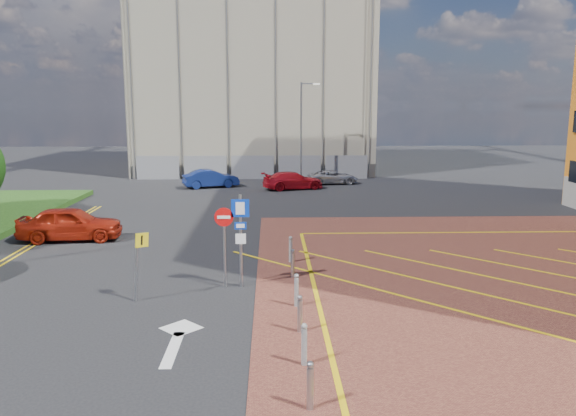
{
  "coord_description": "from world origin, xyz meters",
  "views": [
    {
      "loc": [
        1.52,
        -17.51,
        6.11
      ],
      "look_at": [
        2.18,
        3.53,
        2.28
      ],
      "focal_mm": 35.0,
      "sensor_mm": 36.0,
      "label": 1
    }
  ],
  "objects_px": {
    "lamp_back": "(302,128)",
    "car_red_back": "(293,181)",
    "warning_sign": "(138,258)",
    "car_silver_back": "(333,177)",
    "sign_cluster": "(235,231)",
    "car_blue_back": "(211,179)",
    "car_red_left": "(70,224)"
  },
  "relations": [
    {
      "from": "lamp_back",
      "to": "car_red_back",
      "type": "relative_size",
      "value": 1.77
    },
    {
      "from": "warning_sign",
      "to": "car_silver_back",
      "type": "xyz_separation_m",
      "value": [
        9.12,
        27.12,
        -0.88
      ]
    },
    {
      "from": "sign_cluster",
      "to": "warning_sign",
      "type": "bearing_deg",
      "value": -155.45
    },
    {
      "from": "car_blue_back",
      "to": "car_red_back",
      "type": "bearing_deg",
      "value": -119.51
    },
    {
      "from": "lamp_back",
      "to": "car_blue_back",
      "type": "xyz_separation_m",
      "value": [
        -7.11,
        -2.97,
        -3.67
      ]
    },
    {
      "from": "car_silver_back",
      "to": "sign_cluster",
      "type": "bearing_deg",
      "value": 158.82
    },
    {
      "from": "car_red_left",
      "to": "car_red_back",
      "type": "bearing_deg",
      "value": -39.6
    },
    {
      "from": "sign_cluster",
      "to": "warning_sign",
      "type": "distance_m",
      "value": 3.27
    },
    {
      "from": "warning_sign",
      "to": "car_red_back",
      "type": "distance_m",
      "value": 24.98
    },
    {
      "from": "car_blue_back",
      "to": "car_red_back",
      "type": "distance_m",
      "value": 6.32
    },
    {
      "from": "sign_cluster",
      "to": "car_silver_back",
      "type": "relative_size",
      "value": 0.81
    },
    {
      "from": "sign_cluster",
      "to": "car_red_back",
      "type": "distance_m",
      "value": 23.16
    },
    {
      "from": "warning_sign",
      "to": "car_red_back",
      "type": "height_order",
      "value": "warning_sign"
    },
    {
      "from": "sign_cluster",
      "to": "warning_sign",
      "type": "height_order",
      "value": "sign_cluster"
    },
    {
      "from": "lamp_back",
      "to": "car_red_left",
      "type": "xyz_separation_m",
      "value": [
        -11.8,
        -19.91,
        -3.58
      ]
    },
    {
      "from": "sign_cluster",
      "to": "car_red_left",
      "type": "height_order",
      "value": "sign_cluster"
    },
    {
      "from": "lamp_back",
      "to": "car_silver_back",
      "type": "relative_size",
      "value": 2.03
    },
    {
      "from": "sign_cluster",
      "to": "car_red_left",
      "type": "distance_m",
      "value": 10.77
    },
    {
      "from": "warning_sign",
      "to": "car_blue_back",
      "type": "bearing_deg",
      "value": 90.89
    },
    {
      "from": "warning_sign",
      "to": "car_red_left",
      "type": "distance_m",
      "value": 9.88
    },
    {
      "from": "car_blue_back",
      "to": "car_silver_back",
      "type": "bearing_deg",
      "value": -99.11
    },
    {
      "from": "warning_sign",
      "to": "sign_cluster",
      "type": "bearing_deg",
      "value": 24.55
    },
    {
      "from": "sign_cluster",
      "to": "warning_sign",
      "type": "relative_size",
      "value": 1.43
    },
    {
      "from": "warning_sign",
      "to": "car_red_back",
      "type": "bearing_deg",
      "value": 76.5
    },
    {
      "from": "car_red_left",
      "to": "car_blue_back",
      "type": "height_order",
      "value": "car_red_left"
    },
    {
      "from": "lamp_back",
      "to": "warning_sign",
      "type": "relative_size",
      "value": 3.57
    },
    {
      "from": "warning_sign",
      "to": "car_silver_back",
      "type": "distance_m",
      "value": 28.63
    },
    {
      "from": "car_silver_back",
      "to": "car_blue_back",
      "type": "bearing_deg",
      "value": 92.67
    },
    {
      "from": "sign_cluster",
      "to": "car_blue_back",
      "type": "height_order",
      "value": "sign_cluster"
    },
    {
      "from": "sign_cluster",
      "to": "car_red_back",
      "type": "bearing_deg",
      "value": 82.81
    },
    {
      "from": "car_red_left",
      "to": "car_red_back",
      "type": "distance_m",
      "value": 19.23
    },
    {
      "from": "warning_sign",
      "to": "car_blue_back",
      "type": "distance_m",
      "value": 25.4
    }
  ]
}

